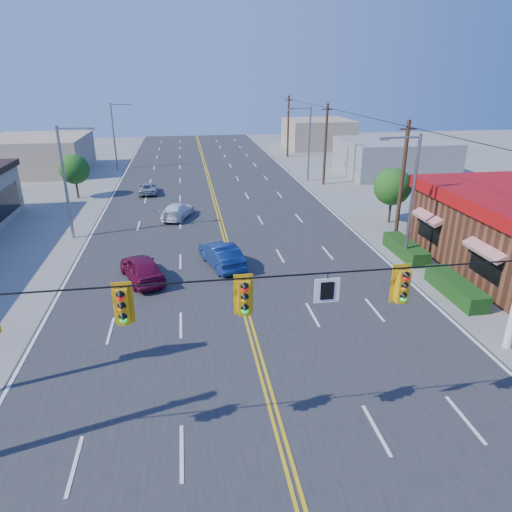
{
  "coord_description": "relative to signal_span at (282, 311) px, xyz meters",
  "views": [
    {
      "loc": [
        -2.63,
        -11.31,
        11.24
      ],
      "look_at": [
        0.85,
        10.94,
        2.2
      ],
      "focal_mm": 32.0,
      "sensor_mm": 36.0,
      "label": 1
    }
  ],
  "objects": [
    {
      "name": "ground",
      "position": [
        0.12,
        0.0,
        -4.89
      ],
      "size": [
        160.0,
        160.0,
        0.0
      ],
      "primitive_type": "plane",
      "color": "gray",
      "rests_on": "ground"
    },
    {
      "name": "road",
      "position": [
        0.12,
        20.0,
        -4.86
      ],
      "size": [
        20.0,
        120.0,
        0.06
      ],
      "primitive_type": "cube",
      "color": "#2D2D30",
      "rests_on": "ground"
    },
    {
      "name": "signal_span",
      "position": [
        0.0,
        0.0,
        0.0
      ],
      "size": [
        24.32,
        0.34,
        9.0
      ],
      "color": "#47301E",
      "rests_on": "ground"
    },
    {
      "name": "streetlight_se",
      "position": [
        10.91,
        14.0,
        -0.37
      ],
      "size": [
        2.55,
        0.25,
        8.0
      ],
      "color": "gray",
      "rests_on": "ground"
    },
    {
      "name": "streetlight_ne",
      "position": [
        10.91,
        38.0,
        -0.37
      ],
      "size": [
        2.55,
        0.25,
        8.0
      ],
      "color": "gray",
      "rests_on": "ground"
    },
    {
      "name": "streetlight_sw",
      "position": [
        -10.67,
        22.0,
        -0.37
      ],
      "size": [
        2.55,
        0.25,
        8.0
      ],
      "color": "gray",
      "rests_on": "ground"
    },
    {
      "name": "streetlight_nw",
      "position": [
        -10.67,
        48.0,
        -0.37
      ],
      "size": [
        2.55,
        0.25,
        8.0
      ],
      "color": "gray",
      "rests_on": "ground"
    },
    {
      "name": "utility_pole_near",
      "position": [
        12.32,
        18.0,
        -0.69
      ],
      "size": [
        0.28,
        0.28,
        8.4
      ],
      "primitive_type": "cylinder",
      "color": "#47301E",
      "rests_on": "ground"
    },
    {
      "name": "utility_pole_mid",
      "position": [
        12.32,
        36.0,
        -0.69
      ],
      "size": [
        0.28,
        0.28,
        8.4
      ],
      "primitive_type": "cylinder",
      "color": "#47301E",
      "rests_on": "ground"
    },
    {
      "name": "utility_pole_far",
      "position": [
        12.32,
        54.0,
        -0.69
      ],
      "size": [
        0.28,
        0.28,
        8.4
      ],
      "primitive_type": "cylinder",
      "color": "#47301E",
      "rests_on": "ground"
    },
    {
      "name": "tree_kfc_rear",
      "position": [
        13.62,
        22.0,
        -1.95
      ],
      "size": [
        2.94,
        2.94,
        4.41
      ],
      "color": "#47301E",
      "rests_on": "ground"
    },
    {
      "name": "tree_west",
      "position": [
        -12.88,
        34.0,
        -2.09
      ],
      "size": [
        2.8,
        2.8,
        4.2
      ],
      "color": "#47301E",
      "rests_on": "ground"
    },
    {
      "name": "bld_east_mid",
      "position": [
        22.12,
        40.0,
        -2.89
      ],
      "size": [
        12.0,
        10.0,
        4.0
      ],
      "primitive_type": "cube",
      "color": "gray",
      "rests_on": "ground"
    },
    {
      "name": "bld_west_far",
      "position": [
        -19.88,
        48.0,
        -2.79
      ],
      "size": [
        11.0,
        12.0,
        4.2
      ],
      "primitive_type": "cube",
      "color": "tan",
      "rests_on": "ground"
    },
    {
      "name": "bld_east_far",
      "position": [
        19.12,
        62.0,
        -2.69
      ],
      "size": [
        10.0,
        10.0,
        4.4
      ],
      "primitive_type": "cube",
      "color": "tan",
      "rests_on": "ground"
    },
    {
      "name": "car_magenta",
      "position": [
        -5.29,
        13.52,
        -4.13
      ],
      "size": [
        3.16,
        4.77,
        1.51
      ],
      "primitive_type": "imported",
      "rotation": [
        0.0,
        0.0,
        3.48
      ],
      "color": "maroon",
      "rests_on": "ground"
    },
    {
      "name": "car_blue",
      "position": [
        -0.58,
        14.91,
        -4.14
      ],
      "size": [
        2.76,
        4.76,
        1.48
      ],
      "primitive_type": "imported",
      "rotation": [
        0.0,
        0.0,
        3.42
      ],
      "color": "navy",
      "rests_on": "ground"
    },
    {
      "name": "car_white",
      "position": [
        -3.32,
        25.67,
        -4.27
      ],
      "size": [
        3.08,
        4.61,
        1.24
      ],
      "primitive_type": "imported",
      "rotation": [
        0.0,
        0.0,
        2.8
      ],
      "color": "white",
      "rests_on": "ground"
    },
    {
      "name": "car_silver",
      "position": [
        -6.33,
        34.54,
        -4.34
      ],
      "size": [
        2.1,
        4.04,
        1.09
      ],
      "primitive_type": "imported",
      "rotation": [
        0.0,
        0.0,
        3.22
      ],
      "color": "#B8B8BD",
      "rests_on": "ground"
    }
  ]
}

